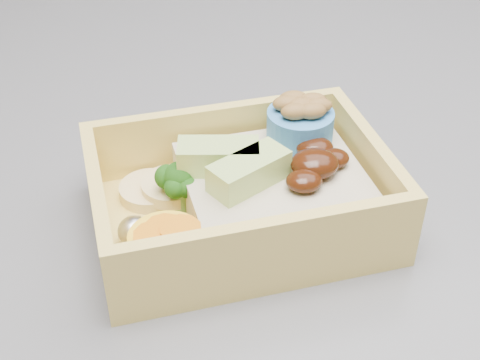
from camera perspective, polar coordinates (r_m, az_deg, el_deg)
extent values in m
cube|color=brown|center=(1.82, 1.18, 12.48)|extent=(3.20, 0.60, 0.90)
cube|color=#E4C65E|center=(0.43, 0.00, -3.32)|extent=(0.20, 0.16, 0.01)
cube|color=#E4C65E|center=(0.47, -2.01, 3.90)|extent=(0.18, 0.04, 0.04)
cube|color=#E4C65E|center=(0.37, 2.53, -6.14)|extent=(0.18, 0.04, 0.04)
cube|color=#E4C65E|center=(0.44, 10.91, 1.26)|extent=(0.03, 0.12, 0.04)
cube|color=#E4C65E|center=(0.41, -11.90, -2.51)|extent=(0.03, 0.12, 0.04)
cube|color=tan|center=(0.43, 2.88, -0.94)|extent=(0.13, 0.12, 0.03)
ellipsoid|color=black|center=(0.41, 6.39, 1.39)|extent=(0.03, 0.03, 0.02)
ellipsoid|color=black|center=(0.43, 6.41, 2.71)|extent=(0.03, 0.02, 0.01)
ellipsoid|color=black|center=(0.40, 5.49, -0.08)|extent=(0.02, 0.02, 0.01)
ellipsoid|color=black|center=(0.43, 7.99, 1.85)|extent=(0.02, 0.02, 0.01)
cube|color=#B3D770|center=(0.40, 0.78, 0.74)|extent=(0.05, 0.05, 0.02)
cube|color=#B3D770|center=(0.42, -1.86, 2.02)|extent=(0.05, 0.03, 0.02)
cylinder|color=#6B9D55|center=(0.43, -5.05, -1.70)|extent=(0.01, 0.01, 0.02)
sphere|color=#1C5012|center=(0.42, -5.18, 0.24)|extent=(0.02, 0.02, 0.02)
sphere|color=#1C5012|center=(0.42, -4.21, 0.51)|extent=(0.02, 0.02, 0.02)
sphere|color=#1C5012|center=(0.42, -6.24, 0.26)|extent=(0.02, 0.02, 0.02)
sphere|color=#1C5012|center=(0.42, -4.56, -0.59)|extent=(0.01, 0.01, 0.01)
sphere|color=#1C5012|center=(0.42, -5.55, -0.66)|extent=(0.01, 0.01, 0.01)
sphere|color=#1C5012|center=(0.43, -5.40, 0.62)|extent=(0.01, 0.01, 0.01)
cylinder|color=yellow|center=(0.39, -6.26, -5.78)|extent=(0.04, 0.04, 0.02)
cylinder|color=orange|center=(0.39, -6.46, -4.17)|extent=(0.02, 0.02, 0.00)
cylinder|color=orange|center=(0.38, -7.34, -4.79)|extent=(0.02, 0.02, 0.00)
cylinder|color=orange|center=(0.38, -5.08, -4.28)|extent=(0.02, 0.02, 0.00)
cylinder|color=tan|center=(0.45, -7.69, -0.91)|extent=(0.04, 0.04, 0.01)
cylinder|color=tan|center=(0.44, -5.81, -0.56)|extent=(0.04, 0.04, 0.01)
ellipsoid|color=silver|center=(0.45, -3.89, 0.91)|extent=(0.02, 0.02, 0.02)
ellipsoid|color=silver|center=(0.41, -9.00, -4.35)|extent=(0.02, 0.02, 0.02)
cylinder|color=#3C84CD|center=(0.45, 5.15, 4.65)|extent=(0.04, 0.04, 0.02)
ellipsoid|color=brown|center=(0.44, 5.26, 6.34)|extent=(0.02, 0.02, 0.01)
ellipsoid|color=brown|center=(0.44, 6.19, 6.74)|extent=(0.02, 0.02, 0.01)
ellipsoid|color=brown|center=(0.44, 4.04, 6.53)|extent=(0.02, 0.02, 0.01)
ellipsoid|color=brown|center=(0.43, 6.12, 5.88)|extent=(0.02, 0.02, 0.01)
ellipsoid|color=brown|center=(0.43, 4.76, 5.85)|extent=(0.02, 0.02, 0.01)
ellipsoid|color=brown|center=(0.44, 6.64, 6.31)|extent=(0.02, 0.02, 0.01)
ellipsoid|color=brown|center=(0.45, 4.57, 6.95)|extent=(0.02, 0.02, 0.01)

